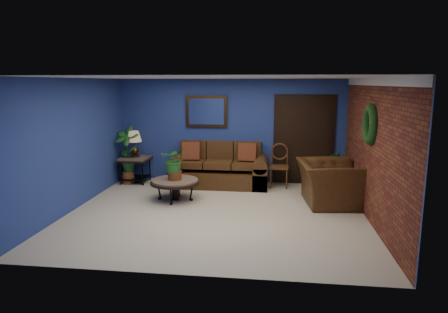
# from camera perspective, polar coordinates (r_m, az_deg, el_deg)

# --- Properties ---
(floor) EXTENTS (5.50, 5.50, 0.00)m
(floor) POSITION_cam_1_polar(r_m,az_deg,el_deg) (7.58, -1.05, -8.03)
(floor) COLOR beige
(floor) RESTS_ON ground
(wall_back) EXTENTS (5.50, 0.04, 2.50)m
(wall_back) POSITION_cam_1_polar(r_m,az_deg,el_deg) (9.74, 1.01, 3.67)
(wall_back) COLOR navy
(wall_back) RESTS_ON ground
(wall_left) EXTENTS (0.04, 5.00, 2.50)m
(wall_left) POSITION_cam_1_polar(r_m,az_deg,el_deg) (8.14, -20.63, 1.64)
(wall_left) COLOR navy
(wall_left) RESTS_ON ground
(wall_right_brick) EXTENTS (0.04, 5.00, 2.50)m
(wall_right_brick) POSITION_cam_1_polar(r_m,az_deg,el_deg) (7.41, 20.46, 0.83)
(wall_right_brick) COLOR brown
(wall_right_brick) RESTS_ON ground
(ceiling) EXTENTS (5.50, 5.00, 0.02)m
(ceiling) POSITION_cam_1_polar(r_m,az_deg,el_deg) (7.19, -1.12, 11.22)
(ceiling) COLOR silver
(ceiling) RESTS_ON wall_back
(crown_molding) EXTENTS (0.03, 5.00, 0.14)m
(crown_molding) POSITION_cam_1_polar(r_m,az_deg,el_deg) (7.31, 20.83, 9.99)
(crown_molding) COLOR white
(crown_molding) RESTS_ON wall_right_brick
(wall_mirror) EXTENTS (1.02, 0.06, 0.77)m
(wall_mirror) POSITION_cam_1_polar(r_m,az_deg,el_deg) (9.74, -2.54, 6.44)
(wall_mirror) COLOR #462E16
(wall_mirror) RESTS_ON wall_back
(closet_door) EXTENTS (1.44, 0.06, 2.18)m
(closet_door) POSITION_cam_1_polar(r_m,az_deg,el_deg) (9.71, 11.32, 2.26)
(closet_door) COLOR black
(closet_door) RESTS_ON wall_back
(wreath) EXTENTS (0.16, 0.72, 0.72)m
(wreath) POSITION_cam_1_polar(r_m,az_deg,el_deg) (7.39, 20.14, 4.35)
(wreath) COLOR black
(wreath) RESTS_ON wall_right_brick
(sofa) EXTENTS (2.29, 0.99, 1.03)m
(sofa) POSITION_cam_1_polar(r_m,az_deg,el_deg) (9.52, -0.64, -2.07)
(sofa) COLOR #4E2F16
(sofa) RESTS_ON ground
(coffee_table) EXTENTS (1.02, 1.02, 0.44)m
(coffee_table) POSITION_cam_1_polar(r_m,az_deg,el_deg) (8.34, -7.02, -3.68)
(coffee_table) COLOR #4B4642
(coffee_table) RESTS_ON ground
(end_table) EXTENTS (0.69, 0.69, 0.63)m
(end_table) POSITION_cam_1_polar(r_m,az_deg,el_deg) (9.94, -12.59, -0.90)
(end_table) COLOR #4B4642
(end_table) RESTS_ON ground
(table_lamp) EXTENTS (0.37, 0.37, 0.61)m
(table_lamp) POSITION_cam_1_polar(r_m,az_deg,el_deg) (9.85, -12.72, 2.20)
(table_lamp) COLOR #462E16
(table_lamp) RESTS_ON end_table
(side_chair) EXTENTS (0.45, 0.45, 1.01)m
(side_chair) POSITION_cam_1_polar(r_m,az_deg,el_deg) (9.42, 7.90, -0.85)
(side_chair) COLOR brown
(side_chair) RESTS_ON ground
(armchair) EXTENTS (1.28, 1.43, 0.86)m
(armchair) POSITION_cam_1_polar(r_m,az_deg,el_deg) (8.29, 14.72, -3.68)
(armchair) COLOR #4E2F16
(armchair) RESTS_ON ground
(coffee_plant) EXTENTS (0.55, 0.49, 0.71)m
(coffee_plant) POSITION_cam_1_polar(r_m,az_deg,el_deg) (8.24, -7.09, -0.68)
(coffee_plant) COLOR #5C2F17
(coffee_plant) RESTS_ON coffee_table
(floor_plant) EXTENTS (0.45, 0.39, 0.87)m
(floor_plant) POSITION_cam_1_polar(r_m,az_deg,el_deg) (9.37, 15.08, -1.89)
(floor_plant) COLOR #5C2F17
(floor_plant) RESTS_ON ground
(tall_plant) EXTENTS (0.67, 0.52, 1.39)m
(tall_plant) POSITION_cam_1_polar(r_m,az_deg,el_deg) (9.85, -13.67, 0.49)
(tall_plant) COLOR brown
(tall_plant) RESTS_ON ground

